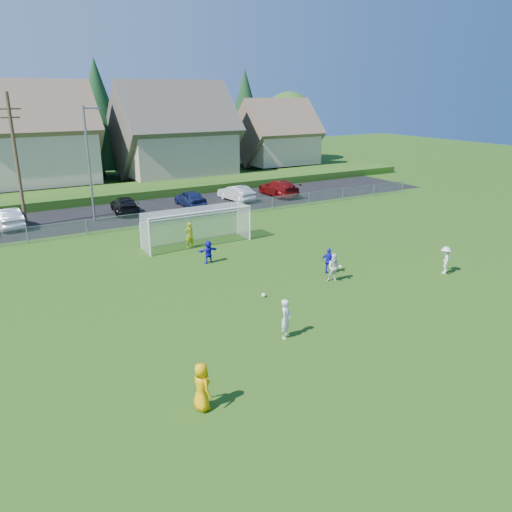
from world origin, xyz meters
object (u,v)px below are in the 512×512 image
at_px(player_white_a, 286,319).
at_px(car_e, 190,198).
at_px(player_white_c, 445,260).
at_px(car_f, 236,193).
at_px(car_g, 279,188).
at_px(soccer_ball, 264,295).
at_px(car_b, 8,218).
at_px(soccer_goal, 196,221).
at_px(car_d, 125,205).
at_px(referee, 201,387).
at_px(player_blue_a, 329,261).
at_px(goalkeeper, 189,235).
at_px(player_white_b, 334,268).
at_px(player_blue_b, 208,252).

height_order(player_white_a, car_e, player_white_a).
distance_m(player_white_c, car_e, 24.48).
xyz_separation_m(car_f, car_g, (4.75, -0.17, 0.06)).
distance_m(soccer_ball, player_white_a, 4.54).
xyz_separation_m(player_white_c, car_f, (-0.68, 23.87, -0.07)).
xyz_separation_m(car_b, soccer_goal, (10.69, -11.43, 0.87)).
bearing_deg(car_d, car_b, 8.23).
xyz_separation_m(car_d, car_e, (5.95, -0.37, 0.05)).
relative_size(referee, player_blue_a, 1.12).
height_order(car_e, soccer_goal, soccer_goal).
distance_m(player_white_c, car_b, 31.69).
relative_size(player_white_c, car_f, 0.36).
relative_size(player_white_c, car_e, 0.37).
bearing_deg(goalkeeper, soccer_goal, -151.71).
distance_m(player_blue_a, car_e, 20.50).
relative_size(goalkeeper, soccer_goal, 0.24).
bearing_deg(car_d, player_blue_a, 112.56).
height_order(referee, car_g, referee).
xyz_separation_m(car_b, car_d, (9.15, 0.13, -0.06)).
xyz_separation_m(referee, car_d, (6.08, 28.95, -0.15)).
bearing_deg(player_blue_a, soccer_goal, -16.41).
relative_size(referee, car_b, 0.37).
distance_m(player_white_b, car_d, 22.62).
height_order(referee, car_d, referee).
distance_m(player_white_a, car_d, 26.15).
bearing_deg(player_white_b, referee, -113.84).
bearing_deg(soccer_goal, soccer_ball, -95.05).
relative_size(referee, car_g, 0.31).
distance_m(player_white_b, goalkeeper, 10.82).
xyz_separation_m(player_white_a, car_e, (6.82, 25.76, -0.13)).
xyz_separation_m(player_blue_a, car_g, (9.84, 20.34, 0.04)).
bearing_deg(player_blue_a, car_g, -66.08).
relative_size(goalkeeper, car_d, 0.37).
relative_size(player_blue_a, soccer_goal, 0.20).
bearing_deg(player_white_b, player_blue_a, 99.20).
bearing_deg(referee, goalkeeper, -29.11).
distance_m(referee, car_d, 29.58).
distance_m(player_white_b, car_e, 21.68).
height_order(goalkeeper, soccer_goal, soccer_goal).
relative_size(player_white_b, player_blue_a, 1.07).
bearing_deg(player_white_c, soccer_ball, -52.12).
xyz_separation_m(car_b, car_f, (19.90, -0.23, -0.02)).
distance_m(car_f, soccer_goal, 14.53).
bearing_deg(soccer_ball, goalkeeper, 88.95).
bearing_deg(car_e, car_f, -178.85).
bearing_deg(car_e, goalkeeper, 67.29).
height_order(player_white_c, car_g, player_white_c).
bearing_deg(referee, soccer_ball, -50.52).
xyz_separation_m(player_blue_a, player_blue_b, (-5.14, 5.24, -0.04)).
xyz_separation_m(referee, player_blue_b, (6.59, 13.32, -0.13)).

